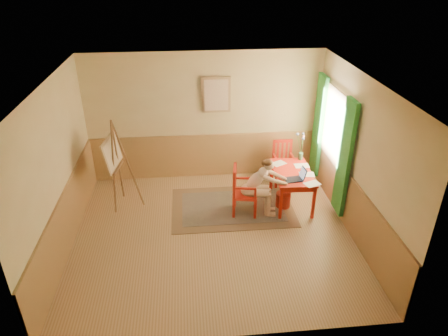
{
  "coord_description": "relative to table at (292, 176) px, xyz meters",
  "views": [
    {
      "loc": [
        -0.39,
        -5.94,
        4.5
      ],
      "look_at": [
        0.25,
        0.55,
        1.05
      ],
      "focal_mm": 32.59,
      "sensor_mm": 36.0,
      "label": 1
    }
  ],
  "objects": [
    {
      "name": "figure",
      "position": [
        -0.71,
        -0.31,
        0.02
      ],
      "size": [
        0.91,
        0.46,
        1.18
      ],
      "color": "beige",
      "rests_on": "room"
    },
    {
      "name": "wastebasket",
      "position": [
        -0.18,
        -0.12,
        -0.48
      ],
      "size": [
        0.3,
        0.3,
        0.31
      ],
      "primitive_type": "cylinder",
      "rotation": [
        0.0,
        0.0,
        -0.05
      ],
      "color": "#A12D1C",
      "rests_on": "room"
    },
    {
      "name": "chair_back",
      "position": [
        0.02,
        0.85,
        -0.15
      ],
      "size": [
        0.42,
        0.44,
        0.96
      ],
      "color": "red",
      "rests_on": "room"
    },
    {
      "name": "easel",
      "position": [
        -3.43,
        0.29,
        0.45
      ],
      "size": [
        0.66,
        0.82,
        1.82
      ],
      "color": "brown",
      "rests_on": "room"
    },
    {
      "name": "chair_left",
      "position": [
        -1.03,
        -0.25,
        -0.13
      ],
      "size": [
        0.53,
        0.51,
        0.99
      ],
      "color": "red",
      "rests_on": "room"
    },
    {
      "name": "laptop",
      "position": [
        -0.01,
        -0.31,
        0.14
      ],
      "size": [
        0.4,
        0.27,
        0.23
      ],
      "color": "#1E2338",
      "rests_on": "table"
    },
    {
      "name": "window",
      "position": [
        0.78,
        0.21,
        0.71
      ],
      "size": [
        0.12,
        2.01,
        2.2
      ],
      "color": "white",
      "rests_on": "room"
    },
    {
      "name": "wall_portrait",
      "position": [
        -1.39,
        1.32,
        1.27
      ],
      "size": [
        0.6,
        0.05,
        0.76
      ],
      "color": "tan",
      "rests_on": "room"
    },
    {
      "name": "wainscot",
      "position": [
        -1.64,
        -0.09,
        -0.13
      ],
      "size": [
        5.0,
        4.5,
        1.0
      ],
      "color": "tan",
      "rests_on": "room"
    },
    {
      "name": "papers",
      "position": [
        0.13,
        -0.01,
        0.09
      ],
      "size": [
        0.79,
        1.18,
        0.0
      ],
      "color": "white",
      "rests_on": "table"
    },
    {
      "name": "rug",
      "position": [
        -1.19,
        -0.05,
        -0.62
      ],
      "size": [
        2.41,
        1.61,
        0.02
      ],
      "color": "#8C7251",
      "rests_on": "room"
    },
    {
      "name": "table",
      "position": [
        0.0,
        0.0,
        0.0
      ],
      "size": [
        0.77,
        1.23,
        0.72
      ],
      "color": "red",
      "rests_on": "room"
    },
    {
      "name": "room",
      "position": [
        -1.64,
        -0.89,
        0.77
      ],
      "size": [
        5.04,
        4.54,
        2.84
      ],
      "color": "tan",
      "rests_on": "ground"
    },
    {
      "name": "vase",
      "position": [
        0.28,
        0.52,
        0.35
      ],
      "size": [
        0.2,
        0.29,
        0.58
      ],
      "color": "#3F724C",
      "rests_on": "table"
    }
  ]
}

